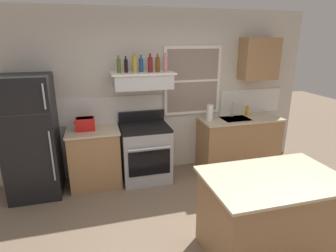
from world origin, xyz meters
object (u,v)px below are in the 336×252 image
object	(u,v)px
toaster	(85,124)
bottle_rose_pink	(165,64)
paper_towel_roll	(210,113)
kitchen_island	(270,216)
bottle_blue_liqueur	(141,65)
bottle_champagne_gold_foil	(135,64)
bottle_balsamic_dark	(126,66)
bottle_olive_oil_square	(119,66)
bottle_amber_wine	(158,64)
stove_range	(145,152)
bottle_red_label_wine	(150,64)
refrigerator	(31,138)
dish_soap_bottle	(247,111)

from	to	relation	value
toaster	bottle_rose_pink	size ratio (longest dim) A/B	1.06
paper_towel_roll	kitchen_island	size ratio (longest dim) A/B	0.19
bottle_blue_liqueur	bottle_champagne_gold_foil	bearing A→B (deg)	-163.32
bottle_champagne_gold_foil	bottle_blue_liqueur	bearing A→B (deg)	16.68
bottle_balsamic_dark	bottle_olive_oil_square	bearing A→B (deg)	-170.27
bottle_amber_wine	stove_range	bearing A→B (deg)	-162.59
toaster	kitchen_island	world-z (taller)	toaster
bottle_red_label_wine	bottle_olive_oil_square	bearing A→B (deg)	174.63
refrigerator	bottle_red_label_wine	world-z (taller)	bottle_red_label_wine
refrigerator	bottle_red_label_wine	size ratio (longest dim) A/B	6.40
paper_towel_roll	dish_soap_bottle	world-z (taller)	paper_towel_roll
refrigerator	bottle_rose_pink	world-z (taller)	bottle_rose_pink
bottle_blue_liqueur	dish_soap_bottle	xyz separation A→B (m)	(1.89, 0.02, -0.85)
bottle_balsamic_dark	bottle_red_label_wine	size ratio (longest dim) A/B	0.87
bottle_blue_liqueur	kitchen_island	size ratio (longest dim) A/B	0.18
bottle_amber_wine	kitchen_island	xyz separation A→B (m)	(0.70, -2.08, -1.40)
bottle_balsamic_dark	bottle_red_label_wine	xyz separation A→B (m)	(0.36, -0.06, 0.02)
stove_range	bottle_olive_oil_square	distance (m)	1.43
bottle_champagne_gold_foil	paper_towel_roll	world-z (taller)	bottle_champagne_gold_foil
toaster	bottle_olive_oil_square	xyz separation A→B (m)	(0.55, 0.05, 0.84)
bottle_balsamic_dark	bottle_rose_pink	distance (m)	0.60
paper_towel_roll	bottle_balsamic_dark	bearing A→B (deg)	176.42
bottle_champagne_gold_foil	kitchen_island	bearing A→B (deg)	-63.36
bottle_balsamic_dark	dish_soap_bottle	size ratio (longest dim) A/B	1.33
toaster	stove_range	world-z (taller)	toaster
paper_towel_roll	toaster	bearing A→B (deg)	179.46
toaster	bottle_blue_liqueur	world-z (taller)	bottle_blue_liqueur
kitchen_island	paper_towel_roll	bearing A→B (deg)	84.95
bottle_red_label_wine	dish_soap_bottle	bearing A→B (deg)	2.53
refrigerator	bottle_balsamic_dark	distance (m)	1.71
refrigerator	bottle_amber_wine	xyz separation A→B (m)	(1.89, 0.10, 0.97)
bottle_blue_liqueur	bottle_rose_pink	world-z (taller)	bottle_rose_pink
stove_range	paper_towel_roll	world-z (taller)	paper_towel_roll
bottle_amber_wine	paper_towel_roll	distance (m)	1.20
toaster	stove_range	distance (m)	1.05
bottle_blue_liqueur	kitchen_island	xyz separation A→B (m)	(0.95, -2.12, -1.40)
bottle_balsamic_dark	kitchen_island	size ratio (longest dim) A/B	0.17
bottle_rose_pink	kitchen_island	size ratio (longest dim) A/B	0.20
bottle_olive_oil_square	bottle_rose_pink	world-z (taller)	bottle_rose_pink
stove_range	kitchen_island	xyz separation A→B (m)	(0.94, -2.00, -0.01)
toaster	bottle_olive_oil_square	distance (m)	1.01
bottle_rose_pink	kitchen_island	bearing A→B (deg)	-74.37
bottle_balsamic_dark	bottle_champagne_gold_foil	distance (m)	0.14
toaster	bottle_blue_liqueur	size ratio (longest dim) A/B	1.16
bottle_rose_pink	dish_soap_bottle	xyz separation A→B (m)	(1.52, 0.06, -0.86)
refrigerator	bottle_champagne_gold_foil	size ratio (longest dim) A/B	6.01
bottle_rose_pink	paper_towel_roll	distance (m)	1.12
bottle_blue_liqueur	bottle_amber_wine	size ratio (longest dim) A/B	0.94
paper_towel_roll	dish_soap_bottle	bearing A→B (deg)	7.51
toaster	bottle_olive_oil_square	size ratio (longest dim) A/B	1.17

